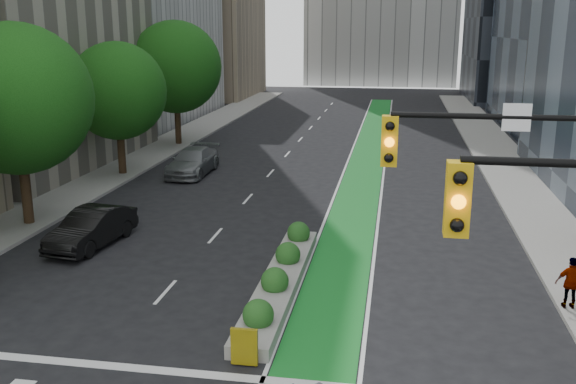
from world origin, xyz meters
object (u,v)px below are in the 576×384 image
(median_planter, at_px, (281,277))
(pedestrian_far, at_px, (571,283))
(parked_car_left_mid, at_px, (92,228))
(parked_car_left_far, at_px, (193,162))

(median_planter, bearing_deg, pedestrian_far, -2.57)
(parked_car_left_mid, height_order, parked_car_left_far, parked_car_left_far)
(median_planter, relative_size, parked_car_left_mid, 2.25)
(parked_car_left_mid, xyz_separation_m, pedestrian_far, (17.30, -3.33, 0.22))
(parked_car_left_mid, distance_m, parked_car_left_far, 13.03)
(pedestrian_far, bearing_deg, parked_car_left_mid, -12.31)
(parked_car_left_mid, relative_size, parked_car_left_far, 0.87)
(parked_car_left_mid, bearing_deg, median_planter, -12.33)
(pedestrian_far, bearing_deg, median_planter, -3.99)
(median_planter, height_order, parked_car_left_far, parked_car_left_far)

